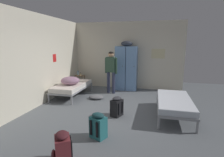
{
  "coord_description": "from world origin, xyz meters",
  "views": [
    {
      "loc": [
        1.21,
        -4.62,
        1.97
      ],
      "look_at": [
        0.0,
        0.3,
        0.95
      ],
      "focal_mm": 28.03,
      "sensor_mm": 36.0,
      "label": 1
    }
  ],
  "objects_px": {
    "bed_right": "(174,102)",
    "backpack_teal": "(99,126)",
    "lotion_bottle": "(81,74)",
    "backpack_black": "(116,107)",
    "person_traveler": "(111,68)",
    "clothes_pile_grey": "(96,97)",
    "backpack_maroon": "(62,148)",
    "bedding_heap": "(70,81)",
    "bed_left_rear": "(72,86)",
    "water_bottle": "(78,73)",
    "shelf_unit": "(80,80)",
    "locker_bank": "(126,67)"
  },
  "relations": [
    {
      "from": "backpack_maroon",
      "to": "clothes_pile_grey",
      "type": "height_order",
      "value": "backpack_maroon"
    },
    {
      "from": "locker_bank",
      "to": "water_bottle",
      "type": "height_order",
      "value": "locker_bank"
    },
    {
      "from": "bed_right",
      "to": "backpack_maroon",
      "type": "height_order",
      "value": "backpack_maroon"
    },
    {
      "from": "lotion_bottle",
      "to": "shelf_unit",
      "type": "bearing_deg",
      "value": 150.26
    },
    {
      "from": "lotion_bottle",
      "to": "bed_right",
      "type": "bearing_deg",
      "value": -30.62
    },
    {
      "from": "person_traveler",
      "to": "backpack_teal",
      "type": "height_order",
      "value": "person_traveler"
    },
    {
      "from": "locker_bank",
      "to": "bed_left_rear",
      "type": "distance_m",
      "value": 2.4
    },
    {
      "from": "person_traveler",
      "to": "clothes_pile_grey",
      "type": "distance_m",
      "value": 1.33
    },
    {
      "from": "bed_left_rear",
      "to": "water_bottle",
      "type": "xyz_separation_m",
      "value": [
        -0.33,
        1.26,
        0.28
      ]
    },
    {
      "from": "bedding_heap",
      "to": "person_traveler",
      "type": "distance_m",
      "value": 1.64
    },
    {
      "from": "bed_left_rear",
      "to": "clothes_pile_grey",
      "type": "bearing_deg",
      "value": -7.55
    },
    {
      "from": "water_bottle",
      "to": "backpack_teal",
      "type": "distance_m",
      "value": 4.49
    },
    {
      "from": "backpack_maroon",
      "to": "backpack_teal",
      "type": "height_order",
      "value": "same"
    },
    {
      "from": "locker_bank",
      "to": "bedding_heap",
      "type": "relative_size",
      "value": 3.03
    },
    {
      "from": "bed_right",
      "to": "person_traveler",
      "type": "relative_size",
      "value": 1.15
    },
    {
      "from": "shelf_unit",
      "to": "water_bottle",
      "type": "xyz_separation_m",
      "value": [
        -0.08,
        0.02,
        0.31
      ]
    },
    {
      "from": "bed_left_rear",
      "to": "bedding_heap",
      "type": "relative_size",
      "value": 2.78
    },
    {
      "from": "bed_right",
      "to": "backpack_teal",
      "type": "relative_size",
      "value": 3.45
    },
    {
      "from": "bed_right",
      "to": "person_traveler",
      "type": "bearing_deg",
      "value": 141.66
    },
    {
      "from": "water_bottle",
      "to": "backpack_maroon",
      "type": "relative_size",
      "value": 0.36
    },
    {
      "from": "bed_left_rear",
      "to": "lotion_bottle",
      "type": "distance_m",
      "value": 1.23
    },
    {
      "from": "water_bottle",
      "to": "clothes_pile_grey",
      "type": "xyz_separation_m",
      "value": [
        1.32,
        -1.39,
        -0.59
      ]
    },
    {
      "from": "backpack_maroon",
      "to": "bedding_heap",
      "type": "bearing_deg",
      "value": 114.68
    },
    {
      "from": "clothes_pile_grey",
      "to": "backpack_black",
      "type": "bearing_deg",
      "value": -51.38
    },
    {
      "from": "locker_bank",
      "to": "clothes_pile_grey",
      "type": "height_order",
      "value": "locker_bank"
    },
    {
      "from": "clothes_pile_grey",
      "to": "lotion_bottle",
      "type": "bearing_deg",
      "value": 131.51
    },
    {
      "from": "water_bottle",
      "to": "bed_left_rear",
      "type": "bearing_deg",
      "value": -75.27
    },
    {
      "from": "clothes_pile_grey",
      "to": "bedding_heap",
      "type": "bearing_deg",
      "value": -177.61
    },
    {
      "from": "shelf_unit",
      "to": "bedding_heap",
      "type": "xyz_separation_m",
      "value": [
        0.27,
        -1.41,
        0.29
      ]
    },
    {
      "from": "bed_left_rear",
      "to": "clothes_pile_grey",
      "type": "height_order",
      "value": "bed_left_rear"
    },
    {
      "from": "bedding_heap",
      "to": "water_bottle",
      "type": "xyz_separation_m",
      "value": [
        -0.35,
        1.43,
        0.02
      ]
    },
    {
      "from": "bed_right",
      "to": "water_bottle",
      "type": "bearing_deg",
      "value": 149.7
    },
    {
      "from": "backpack_maroon",
      "to": "locker_bank",
      "type": "bearing_deg",
      "value": 87.0
    },
    {
      "from": "backpack_teal",
      "to": "lotion_bottle",
      "type": "bearing_deg",
      "value": 118.58
    },
    {
      "from": "lotion_bottle",
      "to": "backpack_maroon",
      "type": "xyz_separation_m",
      "value": [
        1.74,
        -4.73,
        -0.37
      ]
    },
    {
      "from": "person_traveler",
      "to": "water_bottle",
      "type": "distance_m",
      "value": 1.76
    },
    {
      "from": "water_bottle",
      "to": "backpack_black",
      "type": "relative_size",
      "value": 0.36
    },
    {
      "from": "lotion_bottle",
      "to": "backpack_black",
      "type": "height_order",
      "value": "lotion_bottle"
    },
    {
      "from": "shelf_unit",
      "to": "water_bottle",
      "type": "relative_size",
      "value": 2.88
    },
    {
      "from": "locker_bank",
      "to": "bed_right",
      "type": "distance_m",
      "value": 3.08
    },
    {
      "from": "backpack_black",
      "to": "backpack_teal",
      "type": "distance_m",
      "value": 1.21
    },
    {
      "from": "bed_right",
      "to": "backpack_teal",
      "type": "distance_m",
      "value": 2.31
    },
    {
      "from": "bed_left_rear",
      "to": "clothes_pile_grey",
      "type": "xyz_separation_m",
      "value": [
        0.99,
        -0.13,
        -0.31
      ]
    },
    {
      "from": "locker_bank",
      "to": "bed_right",
      "type": "relative_size",
      "value": 1.09
    },
    {
      "from": "water_bottle",
      "to": "backpack_maroon",
      "type": "distance_m",
      "value": 5.17
    },
    {
      "from": "water_bottle",
      "to": "bedding_heap",
      "type": "bearing_deg",
      "value": -76.34
    },
    {
      "from": "backpack_black",
      "to": "shelf_unit",
      "type": "bearing_deg",
      "value": 130.57
    },
    {
      "from": "lotion_bottle",
      "to": "bedding_heap",
      "type": "bearing_deg",
      "value": -81.81
    },
    {
      "from": "bed_left_rear",
      "to": "backpack_black",
      "type": "xyz_separation_m",
      "value": [
        2.02,
        -1.42,
        -0.12
      ]
    },
    {
      "from": "backpack_teal",
      "to": "clothes_pile_grey",
      "type": "height_order",
      "value": "backpack_teal"
    }
  ]
}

